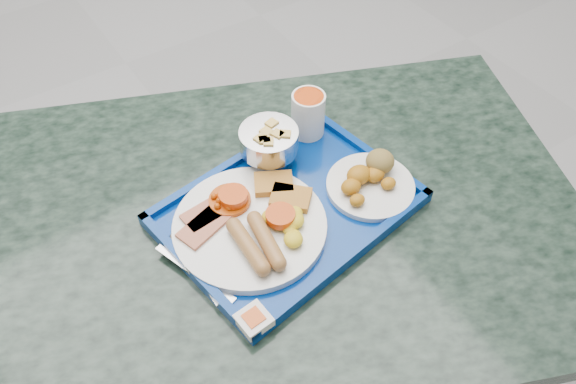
# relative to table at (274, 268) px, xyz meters

# --- Properties ---
(floor) EXTENTS (6.00, 6.00, 0.00)m
(floor) POSITION_rel_table_xyz_m (0.20, 0.83, -0.50)
(floor) COLOR gray
(floor) RESTS_ON ground
(table) EXTENTS (1.28, 1.09, 0.68)m
(table) POSITION_rel_table_xyz_m (0.00, 0.00, 0.00)
(table) COLOR slate
(table) RESTS_ON floor
(tray) EXTENTS (0.45, 0.36, 0.02)m
(tray) POSITION_rel_table_xyz_m (0.02, -0.01, 0.18)
(tray) COLOR navy
(tray) RESTS_ON table
(main_plate) EXTENTS (0.25, 0.25, 0.04)m
(main_plate) POSITION_rel_table_xyz_m (-0.05, -0.02, 0.20)
(main_plate) COLOR silver
(main_plate) RESTS_ON tray
(bread_plate) EXTENTS (0.16, 0.16, 0.05)m
(bread_plate) POSITION_rel_table_xyz_m (0.17, -0.05, 0.20)
(bread_plate) COLOR silver
(bread_plate) RESTS_ON tray
(fruit_bowl) EXTENTS (0.11, 0.11, 0.07)m
(fruit_bowl) POSITION_rel_table_xyz_m (0.06, 0.10, 0.24)
(fruit_bowl) COLOR #ACACAE
(fruit_bowl) RESTS_ON tray
(juice_cup) EXTENTS (0.06, 0.06, 0.09)m
(juice_cup) POSITION_rel_table_xyz_m (0.16, 0.12, 0.24)
(juice_cup) COLOR white
(juice_cup) RESTS_ON tray
(spoon) EXTENTS (0.03, 0.16, 0.01)m
(spoon) POSITION_rel_table_xyz_m (-0.17, 0.00, 0.19)
(spoon) COLOR #ACACAE
(spoon) RESTS_ON tray
(knife) EXTENTS (0.06, 0.16, 0.00)m
(knife) POSITION_rel_table_xyz_m (-0.17, -0.05, 0.19)
(knife) COLOR #ACACAE
(knife) RESTS_ON tray
(jam_packet) EXTENTS (0.05, 0.05, 0.02)m
(jam_packet) POSITION_rel_table_xyz_m (-0.14, -0.17, 0.20)
(jam_packet) COLOR white
(jam_packet) RESTS_ON tray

